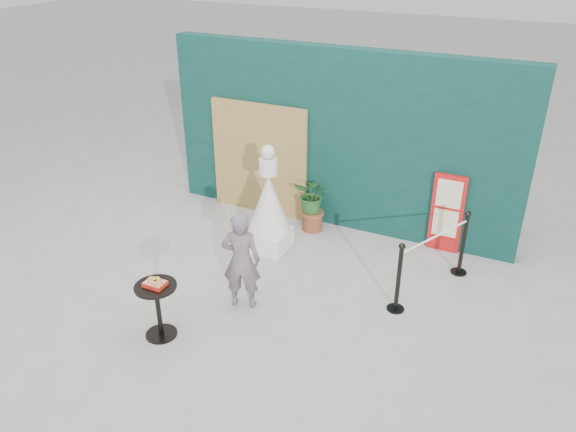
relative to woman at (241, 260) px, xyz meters
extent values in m
plane|color=#ADAAA5|center=(0.25, -0.30, -0.70)|extent=(60.00, 60.00, 0.00)
cube|color=#0B322B|center=(0.25, 2.85, 0.80)|extent=(6.00, 0.30, 3.00)
cube|color=tan|center=(-1.15, 2.64, 0.30)|extent=(1.80, 0.08, 2.00)
imported|color=slate|center=(0.00, 0.00, 0.00)|extent=(0.60, 0.48, 1.41)
cube|color=red|center=(2.15, 2.66, -0.05)|extent=(0.50, 0.06, 1.30)
cube|color=beige|center=(2.15, 2.63, 0.30)|extent=(0.38, 0.02, 0.45)
cube|color=beige|center=(2.15, 2.63, -0.20)|extent=(0.38, 0.02, 0.45)
cube|color=red|center=(2.15, 2.63, -0.55)|extent=(0.38, 0.02, 0.18)
cube|color=white|center=(-0.37, 1.51, -0.54)|extent=(0.59, 0.59, 0.32)
cone|color=silver|center=(-0.37, 1.51, 0.10)|extent=(0.69, 0.69, 0.97)
cylinder|color=white|center=(-0.37, 1.51, 0.71)|extent=(0.28, 0.28, 0.26)
sphere|color=white|center=(-0.37, 1.51, 0.95)|extent=(0.21, 0.21, 0.21)
cylinder|color=black|center=(-0.61, -1.02, -0.69)|extent=(0.40, 0.40, 0.02)
cylinder|color=black|center=(-0.61, -1.02, -0.34)|extent=(0.06, 0.06, 0.72)
cylinder|color=black|center=(-0.61, -1.02, 0.03)|extent=(0.52, 0.52, 0.03)
cube|color=red|center=(-0.61, -1.02, 0.07)|extent=(0.26, 0.19, 0.05)
cube|color=red|center=(-0.61, -1.02, 0.10)|extent=(0.24, 0.17, 0.00)
cube|color=gold|center=(-0.65, -1.01, 0.11)|extent=(0.15, 0.14, 0.02)
cube|color=#E19C52|center=(-0.56, -1.04, 0.11)|extent=(0.13, 0.13, 0.02)
cone|color=#F0F540|center=(-0.59, -0.97, 0.13)|extent=(0.06, 0.06, 0.06)
cylinder|color=brown|center=(0.00, 2.39, -0.56)|extent=(0.35, 0.35, 0.29)
cylinder|color=brown|center=(0.00, 2.39, -0.39)|extent=(0.38, 0.38, 0.05)
imported|color=#255726|center=(0.00, 2.39, -0.05)|extent=(0.57, 0.49, 0.63)
cylinder|color=black|center=(1.92, 0.79, -0.69)|extent=(0.24, 0.24, 0.02)
cylinder|color=black|center=(1.92, 0.79, -0.22)|extent=(0.06, 0.06, 0.96)
sphere|color=black|center=(1.92, 0.79, 0.29)|extent=(0.09, 0.09, 0.09)
cylinder|color=black|center=(2.52, 2.09, -0.69)|extent=(0.24, 0.24, 0.02)
cylinder|color=black|center=(2.52, 2.09, -0.22)|extent=(0.06, 0.06, 0.96)
sphere|color=black|center=(2.52, 2.09, 0.29)|extent=(0.09, 0.09, 0.09)
cylinder|color=white|center=(2.22, 1.44, 0.18)|extent=(0.63, 1.31, 0.03)
camera|label=1|loc=(3.29, -5.42, 3.91)|focal=35.00mm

